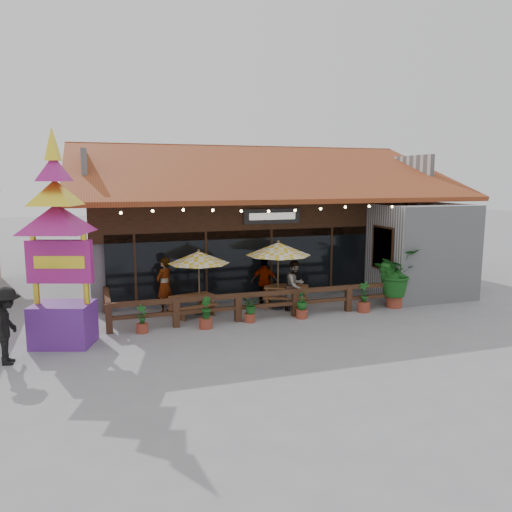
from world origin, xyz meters
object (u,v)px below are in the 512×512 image
object	(u,v)px
thai_sign_tower	(57,224)
picnic_table_left	(192,302)
umbrella_right	(278,249)
picnic_table_right	(286,293)
pedestrian	(7,326)
tropical_plant	(395,274)
umbrella_left	(199,258)

from	to	relation	value
thai_sign_tower	picnic_table_left	bearing A→B (deg)	25.80
umbrella_right	picnic_table_right	distance (m)	1.68
picnic_table_right	thai_sign_tower	size ratio (longest dim) A/B	0.31
picnic_table_right	pedestrian	size ratio (longest dim) A/B	1.02
umbrella_right	thai_sign_tower	size ratio (longest dim) A/B	0.46
picnic_table_right	thai_sign_tower	xyz separation A→B (m)	(-7.43, -1.98, 2.85)
thai_sign_tower	tropical_plant	bearing A→B (deg)	3.46
picnic_table_left	thai_sign_tower	xyz separation A→B (m)	(-3.96, -1.91, 2.90)
picnic_table_right	tropical_plant	bearing A→B (deg)	-19.80
picnic_table_left	thai_sign_tower	bearing A→B (deg)	-154.20
picnic_table_right	tropical_plant	distance (m)	3.94
umbrella_left	picnic_table_left	xyz separation A→B (m)	(-0.28, -0.08, -1.48)
thai_sign_tower	pedestrian	size ratio (longest dim) A/B	3.27
umbrella_right	picnic_table_left	distance (m)	3.50
umbrella_left	pedestrian	world-z (taller)	umbrella_left
pedestrian	umbrella_left	bearing A→B (deg)	-57.06
umbrella_right	tropical_plant	bearing A→B (deg)	-15.69
picnic_table_left	picnic_table_right	xyz separation A→B (m)	(3.47, 0.06, 0.05)
picnic_table_right	thai_sign_tower	bearing A→B (deg)	-165.07
thai_sign_tower	tropical_plant	size ratio (longest dim) A/B	3.00
umbrella_left	tropical_plant	size ratio (longest dim) A/B	1.16
umbrella_right	pedestrian	distance (m)	8.84
picnic_table_right	picnic_table_left	bearing A→B (deg)	-178.93
thai_sign_tower	pedestrian	world-z (taller)	thai_sign_tower
tropical_plant	pedestrian	bearing A→B (deg)	-171.92
umbrella_left	thai_sign_tower	size ratio (longest dim) A/B	0.39
tropical_plant	pedestrian	size ratio (longest dim) A/B	1.09
tropical_plant	thai_sign_tower	bearing A→B (deg)	-176.54
umbrella_left	picnic_table_right	xyz separation A→B (m)	(3.18, -0.02, -1.43)
picnic_table_left	thai_sign_tower	world-z (taller)	thai_sign_tower
umbrella_left	pedestrian	distance (m)	6.36
picnic_table_right	umbrella_left	bearing A→B (deg)	179.66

